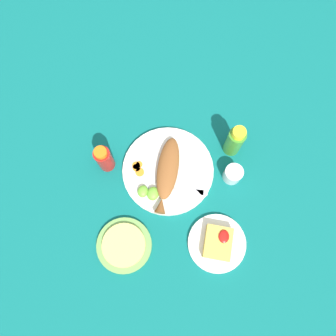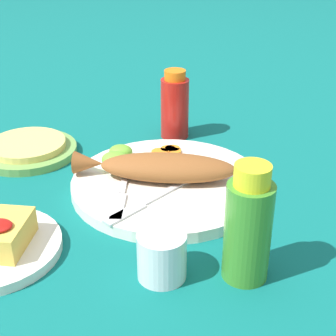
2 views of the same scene
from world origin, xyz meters
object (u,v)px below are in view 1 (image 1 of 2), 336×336
hot_sauce_bottle_red (104,159)px  side_plate_fries (217,243)px  fork_near (189,179)px  hot_sauce_bottle_green (235,141)px  tortilla_plate (124,245)px  main_plate (168,170)px  salt_cup (233,175)px  fried_fish (167,171)px  fork_far (180,191)px

hot_sauce_bottle_red → side_plate_fries: bearing=-115.9°
fork_near → hot_sauce_bottle_red: size_ratio=1.17×
hot_sauce_bottle_green → tortilla_plate: hot_sauce_bottle_green is taller
main_plate → salt_cup: salt_cup is taller
fork_near → tortilla_plate: size_ratio=0.89×
fried_fish → fork_near: (-0.01, -0.08, -0.02)m
fried_fish → tortilla_plate: 0.28m
fork_far → tortilla_plate: size_ratio=1.04×
fork_far → main_plate: bearing=123.4°
fork_near → fried_fish: bearing=-150.8°
side_plate_fries → fork_far: bearing=45.0°
salt_cup → tortilla_plate: salt_cup is taller
hot_sauce_bottle_red → tortilla_plate: size_ratio=0.75×
fork_far → salt_cup: 0.19m
main_plate → salt_cup: 0.22m
fried_fish → hot_sauce_bottle_red: bearing=88.5°
main_plate → fork_far: size_ratio=1.67×
fried_fish → fork_near: fried_fish is taller
main_plate → side_plate_fries: size_ratio=1.66×
fried_fish → side_plate_fries: size_ratio=1.41×
main_plate → fork_near: 0.08m
hot_sauce_bottle_green → tortilla_plate: size_ratio=0.87×
main_plate → hot_sauce_bottle_green: (0.12, -0.20, 0.06)m
tortilla_plate → fork_far: bearing=-35.2°
fork_near → hot_sauce_bottle_green: (0.14, -0.13, 0.05)m
main_plate → fork_far: fork_far is taller
fried_fish → fork_far: 0.08m
side_plate_fries → tortilla_plate: same height
main_plate → tortilla_plate: bearing=160.9°
fork_far → tortilla_plate: fork_far is taller
salt_cup → tortilla_plate: size_ratio=0.34×
hot_sauce_bottle_red → hot_sauce_bottle_green: hot_sauce_bottle_green is taller
main_plate → hot_sauce_bottle_red: 0.22m
side_plate_fries → tortilla_plate: bearing=101.5°
hot_sauce_bottle_green → side_plate_fries: 0.34m
fork_near → salt_cup: size_ratio=2.57×
fork_far → salt_cup: bearing=22.1°
main_plate → tortilla_plate: (-0.27, 0.09, -0.00)m
fork_far → salt_cup: salt_cup is taller
side_plate_fries → main_plate: bearing=43.1°
side_plate_fries → tortilla_plate: 0.30m
hot_sauce_bottle_green → tortilla_plate: bearing=143.0°
fork_near → fork_far: (-0.04, 0.03, 0.00)m
fried_fish → salt_cup: (0.03, -0.22, -0.01)m
main_plate → fork_far: bearing=-141.7°
fried_fish → hot_sauce_bottle_green: (0.13, -0.20, 0.03)m
main_plate → hot_sauce_bottle_red: hot_sauce_bottle_red is taller
fork_near → fork_far: 0.05m
main_plate → fried_fish: bearing=-178.2°
side_plate_fries → hot_sauce_bottle_red: bearing=64.1°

